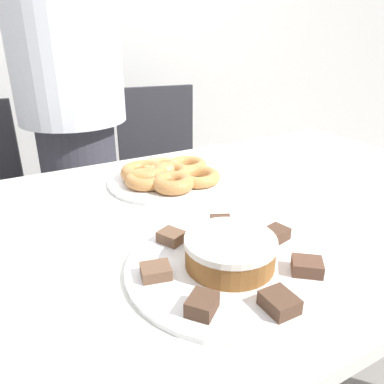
# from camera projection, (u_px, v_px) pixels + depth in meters

# --- Properties ---
(table) EXTENTS (1.66, 0.93, 0.75)m
(table) POSITION_uv_depth(u_px,v_px,m) (202.00, 244.00, 0.91)
(table) COLOR silver
(table) RESTS_ON ground_plane
(person_standing) EXTENTS (0.39, 0.39, 1.65)m
(person_standing) POSITION_uv_depth(u_px,v_px,m) (73.00, 110.00, 1.41)
(person_standing) COLOR #383842
(person_standing) RESTS_ON ground_plane
(office_chair_right) EXTENTS (0.50, 0.50, 0.89)m
(office_chair_right) POSITION_uv_depth(u_px,v_px,m) (165.00, 184.00, 1.91)
(office_chair_right) COLOR black
(office_chair_right) RESTS_ON ground_plane
(plate_cake) EXTENTS (0.37, 0.37, 0.01)m
(plate_cake) POSITION_uv_depth(u_px,v_px,m) (229.00, 266.00, 0.67)
(plate_cake) COLOR white
(plate_cake) RESTS_ON table
(plate_donuts) EXTENTS (0.33, 0.33, 0.01)m
(plate_donuts) POSITION_uv_depth(u_px,v_px,m) (168.00, 181.00, 1.05)
(plate_donuts) COLOR white
(plate_donuts) RESTS_ON table
(frosted_cake) EXTENTS (0.16, 0.16, 0.05)m
(frosted_cake) POSITION_uv_depth(u_px,v_px,m) (230.00, 251.00, 0.66)
(frosted_cake) COLOR brown
(frosted_cake) RESTS_ON plate_cake
(lamington_0) EXTENTS (0.04, 0.05, 0.02)m
(lamington_0) POSITION_uv_depth(u_px,v_px,m) (279.00, 302.00, 0.55)
(lamington_0) COLOR #513828
(lamington_0) RESTS_ON plate_cake
(lamington_1) EXTENTS (0.07, 0.07, 0.02)m
(lamington_1) POSITION_uv_depth(u_px,v_px,m) (307.00, 266.00, 0.64)
(lamington_1) COLOR brown
(lamington_1) RESTS_ON plate_cake
(lamington_2) EXTENTS (0.05, 0.05, 0.02)m
(lamington_2) POSITION_uv_depth(u_px,v_px,m) (276.00, 234.00, 0.74)
(lamington_2) COLOR #513828
(lamington_2) RESTS_ON plate_cake
(lamington_3) EXTENTS (0.06, 0.06, 0.02)m
(lamington_3) POSITION_uv_depth(u_px,v_px,m) (221.00, 224.00, 0.78)
(lamington_3) COLOR #513828
(lamington_3) RESTS_ON plate_cake
(lamington_4) EXTENTS (0.06, 0.06, 0.02)m
(lamington_4) POSITION_uv_depth(u_px,v_px,m) (171.00, 237.00, 0.73)
(lamington_4) COLOR brown
(lamington_4) RESTS_ON plate_cake
(lamington_5) EXTENTS (0.06, 0.05, 0.02)m
(lamington_5) POSITION_uv_depth(u_px,v_px,m) (156.00, 271.00, 0.63)
(lamington_5) COLOR brown
(lamington_5) RESTS_ON plate_cake
(lamington_6) EXTENTS (0.06, 0.06, 0.02)m
(lamington_6) POSITION_uv_depth(u_px,v_px,m) (202.00, 305.00, 0.55)
(lamington_6) COLOR #513828
(lamington_6) RESTS_ON plate_cake
(donut_0) EXTENTS (0.13, 0.13, 0.03)m
(donut_0) POSITION_uv_depth(u_px,v_px,m) (168.00, 173.00, 1.04)
(donut_0) COLOR #D18E4C
(donut_0) RESTS_ON plate_donuts
(donut_1) EXTENTS (0.13, 0.13, 0.04)m
(donut_1) POSITION_uv_depth(u_px,v_px,m) (144.00, 172.00, 1.05)
(donut_1) COLOR #C68447
(donut_1) RESTS_ON plate_donuts
(donut_2) EXTENTS (0.12, 0.12, 0.03)m
(donut_2) POSITION_uv_depth(u_px,v_px,m) (147.00, 179.00, 1.00)
(donut_2) COLOR #C68447
(donut_2) RESTS_ON plate_donuts
(donut_3) EXTENTS (0.11, 0.11, 0.04)m
(donut_3) POSITION_uv_depth(u_px,v_px,m) (173.00, 183.00, 0.97)
(donut_3) COLOR #C68447
(donut_3) RESTS_ON plate_donuts
(donut_4) EXTENTS (0.12, 0.12, 0.03)m
(donut_4) POSITION_uv_depth(u_px,v_px,m) (198.00, 177.00, 1.02)
(donut_4) COLOR #D18E4C
(donut_4) RESTS_ON plate_donuts
(donut_5) EXTENTS (0.12, 0.12, 0.03)m
(donut_5) POSITION_uv_depth(u_px,v_px,m) (187.00, 165.00, 1.11)
(donut_5) COLOR #D18E4C
(donut_5) RESTS_ON plate_donuts
(donut_6) EXTENTS (0.12, 0.12, 0.03)m
(donut_6) POSITION_uv_depth(u_px,v_px,m) (160.00, 167.00, 1.10)
(donut_6) COLOR #E5AD66
(donut_6) RESTS_ON plate_donuts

